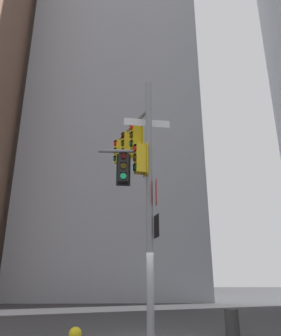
% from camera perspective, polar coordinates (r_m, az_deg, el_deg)
% --- Properties ---
extents(building_mid_block, '(16.03, 16.03, 45.52)m').
position_cam_1_polar(building_mid_block, '(39.61, -4.11, 13.10)').
color(building_mid_block, '#9399A3').
rests_on(building_mid_block, ground).
extents(signal_pole_assembly, '(2.53, 3.30, 8.57)m').
position_cam_1_polar(signal_pole_assembly, '(11.47, -0.74, -0.03)').
color(signal_pole_assembly, gray).
rests_on(signal_pole_assembly, ground).
extents(trash_bin, '(0.45, 0.45, 0.82)m').
position_cam_1_polar(trash_bin, '(11.67, 15.95, -24.95)').
color(trash_bin, '#2D2D2D').
rests_on(trash_bin, ground).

